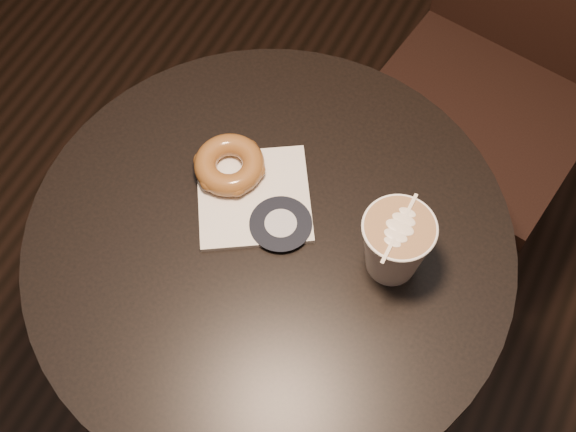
{
  "coord_description": "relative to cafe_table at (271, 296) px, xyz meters",
  "views": [
    {
      "loc": [
        0.26,
        -0.45,
        1.76
      ],
      "look_at": [
        0.01,
        0.03,
        0.79
      ],
      "focal_mm": 50.0,
      "sensor_mm": 36.0,
      "label": 1
    }
  ],
  "objects": [
    {
      "name": "latte_cup",
      "position": [
        0.17,
        0.04,
        0.25
      ],
      "size": [
        0.1,
        0.1,
        0.11
      ],
      "primitive_type": null,
      "color": "white",
      "rests_on": "cafe_table"
    },
    {
      "name": "doughnut",
      "position": [
        -0.1,
        0.07,
        0.22
      ],
      "size": [
        0.1,
        0.1,
        0.03
      ],
      "primitive_type": "torus",
      "color": "brown",
      "rests_on": "pastry_bag"
    },
    {
      "name": "chair",
      "position": [
        0.18,
        0.65,
        0.04
      ],
      "size": [
        0.47,
        0.47,
        1.05
      ],
      "rotation": [
        0.0,
        0.0,
        -0.14
      ],
      "color": "black",
      "rests_on": "ground"
    },
    {
      "name": "pastry_bag",
      "position": [
        -0.05,
        0.05,
        0.2
      ],
      "size": [
        0.22,
        0.22,
        0.01
      ],
      "primitive_type": "cube",
      "rotation": [
        0.0,
        0.0,
        0.56
      ],
      "color": "white",
      "rests_on": "cafe_table"
    },
    {
      "name": "cafe_table",
      "position": [
        0.0,
        0.0,
        0.0
      ],
      "size": [
        0.7,
        0.7,
        0.75
      ],
      "color": "black",
      "rests_on": "ground"
    }
  ]
}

